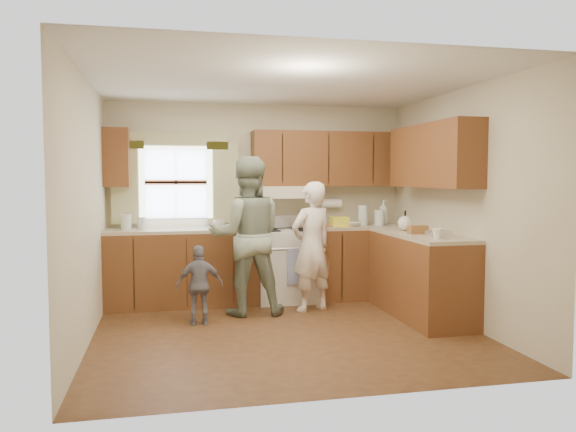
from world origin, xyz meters
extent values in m
plane|color=#472816|center=(0.00, 0.00, 0.00)|extent=(3.80, 3.80, 0.00)
plane|color=white|center=(0.00, 0.00, 2.50)|extent=(3.80, 3.80, 0.00)
plane|color=beige|center=(0.00, 1.75, 1.25)|extent=(3.80, 0.00, 3.80)
plane|color=beige|center=(0.00, -1.75, 1.25)|extent=(3.80, 0.00, 3.80)
plane|color=beige|center=(-1.90, 0.00, 1.25)|extent=(0.00, 3.50, 3.50)
plane|color=beige|center=(1.90, 0.00, 1.25)|extent=(0.00, 3.50, 3.50)
cube|color=#42240E|center=(-0.99, 1.45, 0.45)|extent=(1.82, 0.60, 0.90)
cube|color=#42240E|center=(1.29, 1.45, 0.45)|extent=(1.22, 0.60, 0.90)
cube|color=#3F1E0E|center=(1.60, 0.32, 0.45)|extent=(0.60, 1.65, 0.90)
cube|color=#BDAC8E|center=(-0.99, 1.45, 0.92)|extent=(1.82, 0.60, 0.04)
cube|color=#BDAC8E|center=(1.29, 1.45, 0.92)|extent=(1.22, 0.60, 0.04)
cube|color=#BDAC8E|center=(1.60, 0.32, 0.92)|extent=(0.60, 1.65, 0.04)
cube|color=#42240E|center=(0.90, 1.58, 1.80)|extent=(2.00, 0.33, 0.70)
cube|color=#3F1E0E|center=(-1.75, 1.58, 1.80)|extent=(0.30, 0.33, 0.70)
cube|color=#3F1E0E|center=(1.73, 0.32, 1.80)|extent=(0.33, 1.65, 0.70)
cube|color=beige|center=(0.30, 1.52, 1.38)|extent=(0.76, 0.45, 0.15)
cube|color=silver|center=(-1.05, 1.73, 1.50)|extent=(0.90, 0.03, 0.90)
cube|color=#FCD64A|center=(-1.63, 1.68, 1.50)|extent=(0.40, 0.05, 1.02)
cube|color=#FCD64A|center=(-0.47, 1.68, 1.50)|extent=(0.40, 0.05, 1.02)
cube|color=#FCD64A|center=(-1.05, 1.68, 2.02)|extent=(1.30, 0.05, 0.22)
cylinder|color=white|center=(0.95, 1.65, 1.22)|extent=(0.27, 0.12, 0.12)
imported|color=silver|center=(-0.55, 1.36, 0.99)|extent=(0.18, 0.18, 0.11)
imported|color=silver|center=(1.61, 1.47, 1.10)|extent=(0.16, 0.16, 0.33)
imported|color=silver|center=(1.14, 1.32, 0.97)|extent=(0.27, 0.27, 0.05)
imported|color=silver|center=(1.52, -0.23, 0.99)|extent=(0.13, 0.13, 0.11)
cylinder|color=silver|center=(-1.64, 1.43, 1.03)|extent=(0.12, 0.12, 0.18)
cylinder|color=silver|center=(-1.47, 1.45, 1.01)|extent=(0.10, 0.10, 0.15)
cube|color=olive|center=(0.81, 1.37, 0.95)|extent=(0.24, 0.18, 0.02)
cube|color=yellow|center=(0.98, 1.35, 1.00)|extent=(0.22, 0.16, 0.12)
cylinder|color=silver|center=(1.32, 1.45, 1.07)|extent=(0.13, 0.13, 0.26)
cylinder|color=silver|center=(1.52, 1.37, 1.04)|extent=(0.13, 0.13, 0.20)
sphere|color=silver|center=(1.56, 0.65, 1.03)|extent=(0.17, 0.17, 0.17)
cube|color=olive|center=(1.54, 0.27, 0.99)|extent=(0.20, 0.11, 0.09)
cube|color=silver|center=(1.65, 0.00, 0.97)|extent=(0.24, 0.17, 0.06)
cube|color=silver|center=(0.30, 1.43, 0.45)|extent=(0.76, 0.64, 0.90)
cube|color=#B7B7BC|center=(0.30, 1.69, 0.99)|extent=(0.76, 0.10, 0.16)
cylinder|color=#B7B7BC|center=(0.30, 1.11, 0.70)|extent=(0.68, 0.03, 0.03)
cube|color=#4656A5|center=(0.35, 1.09, 0.48)|extent=(0.22, 0.02, 0.42)
cylinder|color=black|center=(0.12, 1.55, 0.91)|extent=(0.18, 0.18, 0.01)
cylinder|color=black|center=(0.48, 1.55, 0.91)|extent=(0.18, 0.18, 0.01)
cylinder|color=black|center=(0.12, 1.30, 0.91)|extent=(0.18, 0.18, 0.01)
cylinder|color=black|center=(0.48, 1.30, 0.91)|extent=(0.18, 0.18, 0.01)
imported|color=white|center=(0.48, 0.84, 0.76)|extent=(0.65, 0.55, 1.51)
imported|color=#254533|center=(-0.28, 0.85, 0.90)|extent=(0.91, 0.73, 1.80)
imported|color=slate|center=(-0.84, 0.49, 0.42)|extent=(0.50, 0.22, 0.85)
camera|label=1|loc=(-1.17, -5.45, 1.57)|focal=35.00mm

